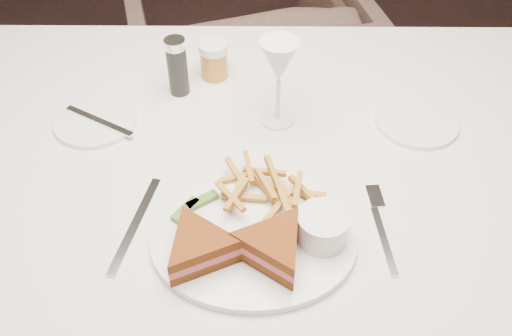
{
  "coord_description": "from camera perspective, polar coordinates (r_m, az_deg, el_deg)",
  "views": [
    {
      "loc": [
        0.13,
        -0.42,
        1.46
      ],
      "look_at": [
        0.15,
        0.25,
        0.8
      ],
      "focal_mm": 40.0,
      "sensor_mm": 36.0,
      "label": 1
    }
  ],
  "objects": [
    {
      "name": "table",
      "position": [
        1.3,
        -0.08,
        -11.76
      ],
      "size": [
        1.47,
        1.02,
        0.75
      ],
      "primitive_type": "cube",
      "rotation": [
        0.0,
        0.0,
        -0.05
      ],
      "color": "silver",
      "rests_on": "ground"
    },
    {
      "name": "chair_far",
      "position": [
        1.97,
        -1.41,
        10.97
      ],
      "size": [
        0.83,
        0.8,
        0.73
      ],
      "primitive_type": "imported",
      "rotation": [
        0.0,
        0.0,
        3.35
      ],
      "color": "#49352C",
      "rests_on": "ground"
    },
    {
      "name": "table_setting",
      "position": [
        0.94,
        -0.08,
        -1.07
      ],
      "size": [
        0.78,
        0.64,
        0.18
      ],
      "color": "white",
      "rests_on": "table"
    }
  ]
}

